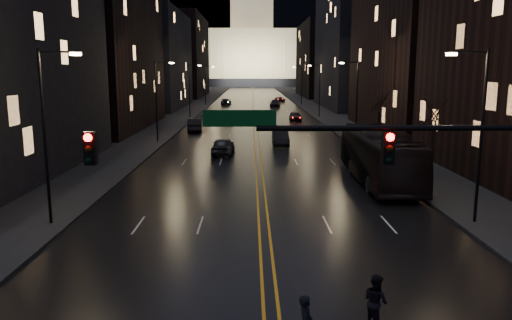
{
  "coord_description": "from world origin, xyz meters",
  "views": [
    {
      "loc": [
        -0.67,
        -14.88,
        7.91
      ],
      "look_at": [
        -0.39,
        10.69,
        3.31
      ],
      "focal_mm": 35.0,
      "sensor_mm": 36.0,
      "label": 1
    }
  ],
  "objects_px": {
    "bus": "(379,156)",
    "oncoming_car_b": "(195,125)",
    "traffic_signal": "(466,164)",
    "oncoming_car_a": "(223,146)",
    "receding_car_a": "(280,138)",
    "pedestrian_b": "(376,301)"
  },
  "relations": [
    {
      "from": "bus",
      "to": "oncoming_car_b",
      "type": "relative_size",
      "value": 2.59
    },
    {
      "from": "traffic_signal",
      "to": "oncoming_car_a",
      "type": "distance_m",
      "value": 33.72
    },
    {
      "from": "traffic_signal",
      "to": "bus",
      "type": "distance_m",
      "value": 20.56
    },
    {
      "from": "oncoming_car_a",
      "to": "oncoming_car_b",
      "type": "relative_size",
      "value": 0.93
    },
    {
      "from": "receding_car_a",
      "to": "pedestrian_b",
      "type": "bearing_deg",
      "value": -89.14
    },
    {
      "from": "bus",
      "to": "oncoming_car_a",
      "type": "height_order",
      "value": "bus"
    },
    {
      "from": "bus",
      "to": "oncoming_car_b",
      "type": "distance_m",
      "value": 34.48
    },
    {
      "from": "receding_car_a",
      "to": "pedestrian_b",
      "type": "distance_m",
      "value": 38.21
    },
    {
      "from": "oncoming_car_a",
      "to": "oncoming_car_b",
      "type": "height_order",
      "value": "oncoming_car_b"
    },
    {
      "from": "bus",
      "to": "pedestrian_b",
      "type": "distance_m",
      "value": 21.33
    },
    {
      "from": "oncoming_car_a",
      "to": "bus",
      "type": "bearing_deg",
      "value": 138.05
    },
    {
      "from": "oncoming_car_b",
      "to": "pedestrian_b",
      "type": "bearing_deg",
      "value": 96.16
    },
    {
      "from": "receding_car_a",
      "to": "bus",
      "type": "bearing_deg",
      "value": -71.32
    },
    {
      "from": "receding_car_a",
      "to": "pedestrian_b",
      "type": "height_order",
      "value": "pedestrian_b"
    },
    {
      "from": "traffic_signal",
      "to": "pedestrian_b",
      "type": "bearing_deg",
      "value": -169.44
    },
    {
      "from": "traffic_signal",
      "to": "bus",
      "type": "height_order",
      "value": "traffic_signal"
    },
    {
      "from": "traffic_signal",
      "to": "bus",
      "type": "bearing_deg",
      "value": 82.66
    },
    {
      "from": "traffic_signal",
      "to": "receding_car_a",
      "type": "distance_m",
      "value": 38.1
    },
    {
      "from": "receding_car_a",
      "to": "oncoming_car_b",
      "type": "bearing_deg",
      "value": 129.61
    },
    {
      "from": "oncoming_car_a",
      "to": "oncoming_car_b",
      "type": "bearing_deg",
      "value": -71.94
    },
    {
      "from": "traffic_signal",
      "to": "pedestrian_b",
      "type": "relative_size",
      "value": 9.88
    },
    {
      "from": "oncoming_car_a",
      "to": "pedestrian_b",
      "type": "height_order",
      "value": "pedestrian_b"
    }
  ]
}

